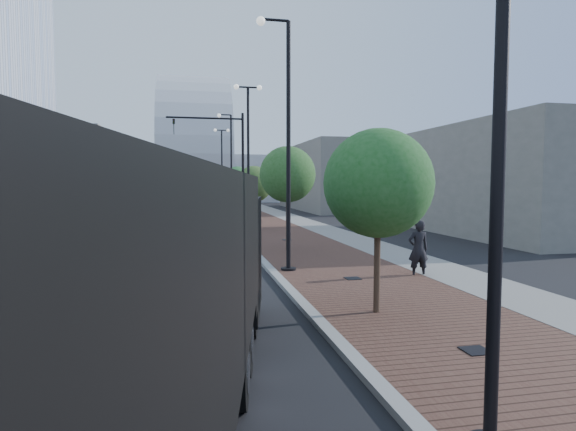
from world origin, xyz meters
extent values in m
plane|color=black|center=(0.00, 0.00, 0.00)|extent=(220.00, 220.00, 0.00)
cube|color=#4C2D23|center=(3.50, 40.00, 0.06)|extent=(7.00, 140.00, 0.12)
cube|color=slate|center=(6.20, 40.00, 0.07)|extent=(2.40, 140.00, 0.13)
cube|color=gray|center=(0.00, 40.00, 0.07)|extent=(0.30, 140.00, 0.14)
cube|color=slate|center=(-13.00, 40.00, 0.06)|extent=(4.00, 140.00, 0.12)
cube|color=black|center=(-2.65, 3.79, 1.70)|extent=(2.93, 3.01, 2.60)
cube|color=black|center=(-2.38, 5.26, 0.85)|extent=(2.45, 0.92, 1.30)
cube|color=black|center=(-2.91, 2.31, 1.05)|extent=(2.60, 1.23, 0.50)
cube|color=black|center=(-3.90, -3.10, 1.45)|extent=(4.11, 9.50, 0.12)
cube|color=black|center=(-2.67, -3.32, 2.45)|extent=(1.76, 9.08, 2.00)
cube|color=black|center=(-3.09, 1.37, 2.45)|extent=(2.48, 0.57, 2.00)
cylinder|color=black|center=(-3.79, 3.38, 0.55)|extent=(0.49, 1.14, 1.10)
cylinder|color=silver|center=(-3.79, 3.38, 0.55)|extent=(0.44, 0.65, 0.60)
cylinder|color=black|center=(-1.72, 3.01, 0.55)|extent=(0.49, 1.14, 1.10)
cylinder|color=silver|center=(-1.72, 3.01, 0.55)|extent=(0.44, 0.65, 0.60)
cylinder|color=black|center=(-3.50, 4.96, 0.55)|extent=(0.49, 1.14, 1.10)
cylinder|color=silver|center=(-3.50, 4.96, 0.55)|extent=(0.44, 0.65, 0.60)
cylinder|color=black|center=(-1.43, 4.58, 0.55)|extent=(0.49, 1.14, 1.10)
cylinder|color=silver|center=(-1.43, 4.58, 0.55)|extent=(0.44, 0.65, 0.60)
cylinder|color=black|center=(-4.36, 0.24, 0.55)|extent=(0.49, 1.14, 1.10)
cylinder|color=silver|center=(-4.36, 0.24, 0.55)|extent=(0.44, 0.65, 0.60)
cylinder|color=black|center=(-2.29, -0.14, 0.55)|extent=(0.49, 1.14, 1.10)
cylinder|color=silver|center=(-2.29, -0.14, 0.55)|extent=(0.44, 0.65, 0.60)
cylinder|color=black|center=(-4.14, 1.42, 0.55)|extent=(0.49, 1.14, 1.10)
cylinder|color=silver|center=(-4.14, 1.42, 0.55)|extent=(0.44, 0.65, 0.60)
cylinder|color=black|center=(-2.08, 1.04, 0.55)|extent=(0.49, 1.14, 1.10)
cylinder|color=silver|center=(-2.08, 1.04, 0.55)|extent=(0.44, 0.65, 0.60)
imported|color=white|center=(-5.17, 22.07, 0.66)|extent=(2.14, 4.22, 1.33)
imported|color=black|center=(-6.83, 41.74, 0.72)|extent=(4.19, 5.69, 1.44)
imported|color=black|center=(-4.26, 51.96, 0.64)|extent=(2.87, 4.75, 1.29)
imported|color=black|center=(4.90, 8.25, 1.02)|extent=(0.78, 0.55, 2.03)
cylinder|color=black|center=(0.60, -2.00, 4.62)|extent=(0.16, 0.16, 9.00)
cylinder|color=black|center=(0.60, 10.00, 0.10)|extent=(0.56, 0.56, 0.20)
cylinder|color=black|center=(0.60, 10.00, 4.62)|extent=(0.16, 0.16, 9.00)
cylinder|color=black|center=(0.10, 10.00, 9.12)|extent=(1.00, 0.10, 0.10)
sphere|color=silver|center=(-0.40, 10.00, 9.05)|extent=(0.32, 0.32, 0.32)
cylinder|color=black|center=(0.60, 22.00, 0.10)|extent=(0.56, 0.56, 0.20)
cylinder|color=black|center=(0.60, 22.00, 4.62)|extent=(0.16, 0.16, 9.00)
cylinder|color=black|center=(0.60, 22.00, 9.12)|extent=(1.40, 0.10, 0.10)
sphere|color=silver|center=(-0.10, 22.00, 9.12)|extent=(0.32, 0.32, 0.32)
sphere|color=silver|center=(1.30, 22.00, 9.12)|extent=(0.32, 0.32, 0.32)
cylinder|color=black|center=(0.60, 34.00, 0.10)|extent=(0.56, 0.56, 0.20)
cylinder|color=black|center=(0.60, 34.00, 4.62)|extent=(0.16, 0.16, 9.00)
cylinder|color=black|center=(0.10, 34.00, 9.12)|extent=(1.00, 0.10, 0.10)
sphere|color=silver|center=(-0.40, 34.00, 9.05)|extent=(0.32, 0.32, 0.32)
cylinder|color=black|center=(0.60, 46.00, 0.10)|extent=(0.56, 0.56, 0.20)
cylinder|color=black|center=(0.60, 46.00, 4.62)|extent=(0.16, 0.16, 9.00)
cylinder|color=black|center=(0.60, 46.00, 9.12)|extent=(1.40, 0.10, 0.10)
sphere|color=silver|center=(-0.10, 46.00, 9.12)|extent=(0.32, 0.32, 0.32)
sphere|color=silver|center=(1.30, 46.00, 9.12)|extent=(0.32, 0.32, 0.32)
cylinder|color=black|center=(0.60, 25.00, 4.00)|extent=(0.18, 0.18, 8.00)
cylinder|color=black|center=(-1.90, 25.00, 7.60)|extent=(5.00, 0.12, 0.12)
imported|color=black|center=(-3.90, 25.00, 7.00)|extent=(0.16, 0.20, 1.00)
cylinder|color=#382619|center=(1.60, 4.00, 1.56)|extent=(0.16, 0.16, 3.11)
sphere|color=#1C511B|center=(1.60, 4.00, 3.34)|extent=(2.70, 2.70, 2.70)
sphere|color=#1C511B|center=(2.00, 4.30, 3.11)|extent=(1.89, 1.89, 1.89)
sphere|color=#1C511B|center=(1.30, 3.70, 3.65)|extent=(1.62, 1.62, 1.62)
cylinder|color=#382619|center=(1.60, 15.00, 1.75)|extent=(0.16, 0.16, 3.49)
sphere|color=#23511B|center=(1.60, 15.00, 3.74)|extent=(2.66, 2.66, 2.66)
sphere|color=#23511B|center=(2.00, 15.30, 3.49)|extent=(1.86, 1.86, 1.86)
sphere|color=#23511B|center=(1.30, 14.70, 4.09)|extent=(1.60, 1.60, 1.60)
cylinder|color=#382619|center=(1.60, 27.00, 1.51)|extent=(0.16, 0.16, 3.03)
sphere|color=#2E4E1A|center=(1.60, 27.00, 3.24)|extent=(2.64, 2.64, 2.64)
sphere|color=#2E4E1A|center=(2.00, 27.30, 3.03)|extent=(1.85, 1.85, 1.85)
sphere|color=#2E4E1A|center=(1.30, 26.70, 3.55)|extent=(1.58, 1.58, 1.58)
cylinder|color=#382619|center=(1.60, 39.00, 1.64)|extent=(0.16, 0.16, 3.29)
sphere|color=#1F5C25|center=(1.60, 39.00, 3.52)|extent=(2.81, 2.81, 2.81)
sphere|color=#1F5C25|center=(2.00, 39.30, 3.29)|extent=(1.96, 1.96, 1.96)
sphere|color=#1F5C25|center=(1.30, 38.70, 3.85)|extent=(1.68, 1.68, 1.68)
cube|color=#ABAFB6|center=(-2.00, 85.00, 4.00)|extent=(50.00, 28.00, 8.00)
cube|color=#625F58|center=(-20.00, 60.00, 5.00)|extent=(14.00, 20.00, 10.00)
cube|color=slate|center=(16.00, 50.00, 4.00)|extent=(12.00, 22.00, 8.00)
cube|color=#636059|center=(18.00, 20.00, 3.50)|extent=(10.00, 16.00, 7.00)
cube|color=black|center=(2.40, 1.00, 0.13)|extent=(0.50, 0.50, 0.02)
cube|color=black|center=(2.40, 8.00, 0.13)|extent=(0.50, 0.50, 0.02)
cube|color=black|center=(2.40, 19.00, 0.13)|extent=(0.50, 0.50, 0.02)
camera|label=1|loc=(-2.95, -6.93, 3.35)|focal=29.44mm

